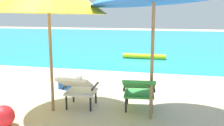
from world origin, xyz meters
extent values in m
plane|color=#CCB78E|center=(0.00, 4.00, 0.00)|extent=(40.00, 40.00, 0.00)
cube|color=teal|center=(0.00, 12.12, 0.00)|extent=(40.00, 18.00, 0.01)
cylinder|color=yellow|center=(0.08, 5.41, 0.10)|extent=(1.60, 0.18, 0.18)
cube|color=silver|center=(-0.47, 0.11, 0.28)|extent=(0.56, 0.54, 0.04)
cube|color=silver|center=(-0.44, -0.25, 0.55)|extent=(0.56, 0.55, 0.27)
cylinder|color=black|center=(-0.70, 0.30, 0.13)|extent=(0.04, 0.04, 0.26)
cylinder|color=black|center=(-0.26, 0.34, 0.13)|extent=(0.04, 0.04, 0.26)
cylinder|color=black|center=(-0.67, -0.12, 0.13)|extent=(0.04, 0.04, 0.26)
cylinder|color=black|center=(-0.23, -0.08, 0.13)|extent=(0.04, 0.04, 0.26)
cube|color=black|center=(-0.72, 0.09, 0.40)|extent=(0.07, 0.50, 0.03)
cube|color=black|center=(-0.21, 0.13, 0.40)|extent=(0.07, 0.50, 0.03)
cube|color=#338E3D|center=(0.58, 0.25, 0.28)|extent=(0.57, 0.56, 0.04)
cube|color=#338E3D|center=(0.62, -0.12, 0.55)|extent=(0.58, 0.57, 0.27)
cylinder|color=black|center=(0.33, 0.43, 0.13)|extent=(0.04, 0.04, 0.26)
cylinder|color=black|center=(0.77, 0.48, 0.13)|extent=(0.04, 0.04, 0.26)
cylinder|color=black|center=(0.38, 0.01, 0.13)|extent=(0.04, 0.04, 0.26)
cylinder|color=black|center=(0.82, 0.06, 0.13)|extent=(0.04, 0.04, 0.26)
cube|color=black|center=(0.32, 0.22, 0.40)|extent=(0.09, 0.50, 0.03)
cube|color=black|center=(0.83, 0.28, 0.40)|extent=(0.09, 0.50, 0.03)
cylinder|color=olive|center=(-0.88, -0.20, 0.86)|extent=(0.05, 0.05, 1.72)
cylinder|color=olive|center=(0.82, -0.18, 0.94)|extent=(0.05, 0.05, 1.89)
sphere|color=red|center=(-1.31, -0.99, 0.17)|extent=(0.34, 0.34, 0.34)
cube|color=#194CA5|center=(-1.10, 1.11, 0.13)|extent=(0.51, 0.41, 0.26)
cube|color=white|center=(-1.10, 1.11, 0.29)|extent=(0.54, 0.43, 0.06)
camera|label=1|loc=(1.14, -4.21, 1.71)|focal=41.81mm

